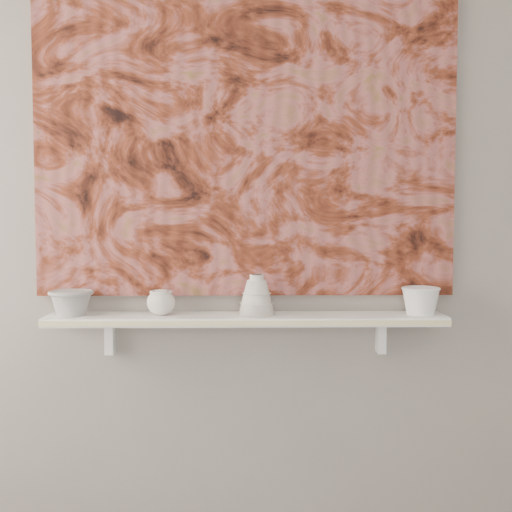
{
  "coord_description": "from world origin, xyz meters",
  "views": [
    {
      "loc": [
        -0.01,
        -0.98,
        1.31
      ],
      "look_at": [
        0.04,
        1.49,
        1.14
      ],
      "focal_mm": 50.0,
      "sensor_mm": 36.0,
      "label": 1
    }
  ],
  "objects_px": {
    "cup_cream": "(161,302)",
    "bell_vessel": "(257,295)",
    "painting": "(246,142)",
    "bowl_grey": "(71,302)",
    "shelf": "(246,319)",
    "bowl_white": "(421,301)"
  },
  "relations": [
    {
      "from": "painting",
      "to": "cup_cream",
      "type": "xyz_separation_m",
      "value": [
        -0.3,
        -0.08,
        -0.56
      ]
    },
    {
      "from": "bowl_grey",
      "to": "shelf",
      "type": "bearing_deg",
      "value": 0.0
    },
    {
      "from": "painting",
      "to": "bowl_white",
      "type": "xyz_separation_m",
      "value": [
        0.62,
        -0.08,
        -0.56
      ]
    },
    {
      "from": "shelf",
      "to": "cup_cream",
      "type": "distance_m",
      "value": 0.3
    },
    {
      "from": "shelf",
      "to": "painting",
      "type": "xyz_separation_m",
      "value": [
        0.0,
        0.08,
        0.62
      ]
    },
    {
      "from": "bowl_grey",
      "to": "bowl_white",
      "type": "distance_m",
      "value": 1.23
    },
    {
      "from": "shelf",
      "to": "bell_vessel",
      "type": "height_order",
      "value": "bell_vessel"
    },
    {
      "from": "bowl_white",
      "to": "bowl_grey",
      "type": "bearing_deg",
      "value": 180.0
    },
    {
      "from": "cup_cream",
      "to": "bell_vessel",
      "type": "bearing_deg",
      "value": 0.0
    },
    {
      "from": "shelf",
      "to": "bowl_white",
      "type": "relative_size",
      "value": 10.33
    },
    {
      "from": "bell_vessel",
      "to": "cup_cream",
      "type": "bearing_deg",
      "value": 180.0
    },
    {
      "from": "cup_cream",
      "to": "bowl_white",
      "type": "distance_m",
      "value": 0.91
    },
    {
      "from": "painting",
      "to": "bell_vessel",
      "type": "bearing_deg",
      "value": -64.69
    },
    {
      "from": "bell_vessel",
      "to": "bowl_white",
      "type": "bearing_deg",
      "value": 0.0
    },
    {
      "from": "painting",
      "to": "cup_cream",
      "type": "height_order",
      "value": "painting"
    },
    {
      "from": "shelf",
      "to": "painting",
      "type": "distance_m",
      "value": 0.63
    },
    {
      "from": "painting",
      "to": "cup_cream",
      "type": "relative_size",
      "value": 15.14
    },
    {
      "from": "shelf",
      "to": "cup_cream",
      "type": "relative_size",
      "value": 14.13
    },
    {
      "from": "bowl_grey",
      "to": "cup_cream",
      "type": "distance_m",
      "value": 0.31
    },
    {
      "from": "bowl_grey",
      "to": "cup_cream",
      "type": "height_order",
      "value": "same"
    },
    {
      "from": "shelf",
      "to": "bell_vessel",
      "type": "xyz_separation_m",
      "value": [
        0.04,
        0.0,
        0.09
      ]
    },
    {
      "from": "bowl_grey",
      "to": "cup_cream",
      "type": "relative_size",
      "value": 1.58
    }
  ]
}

